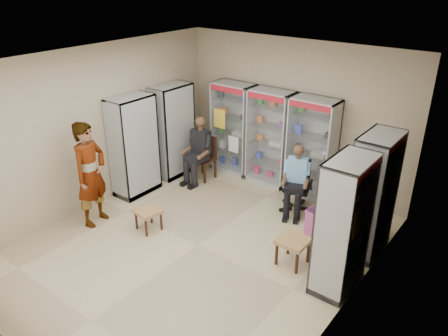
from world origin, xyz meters
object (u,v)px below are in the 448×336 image
Objects in this scene: cabinet_right_near at (343,226)px; standing_man at (91,174)px; cabinet_back_right at (312,149)px; woven_stool_b at (149,220)px; cabinet_right_far at (373,195)px; pink_trunk at (326,223)px; woven_stool_a at (293,251)px; cabinet_back_mid at (270,138)px; cabinet_back_left at (233,128)px; wooden_chair at (203,158)px; seated_shopkeeper at (297,181)px; cabinet_left_near at (134,146)px; cabinet_left_far at (173,131)px; office_chair at (297,186)px.

standing_man is (-4.18, -1.04, -0.05)m from cabinet_right_near.
woven_stool_b is (-1.60, -2.88, -0.81)m from cabinet_back_right.
cabinet_back_right is 1.00× the size of cabinet_right_far.
standing_man is at bearing -149.06° from pink_trunk.
cabinet_right_near is 4.50× the size of woven_stool_a.
cabinet_back_mid is at bearing 49.16° from cabinet_right_near.
cabinet_back_left and cabinet_right_far have the same top height.
cabinet_right_far reaches higher than wooden_chair.
cabinet_back_mid is 1.59× the size of seated_shopkeeper.
cabinet_right_near reaches higher than woven_stool_b.
cabinet_back_right is 1.98m from cabinet_right_far.
woven_stool_b is at bearing 55.32° from cabinet_left_near.
cabinet_back_right and cabinet_left_far have the same top height.
woven_stool_b is (0.55, -2.15, -0.28)m from wooden_chair.
cabinet_back_left reaches higher than woven_stool_a.
cabinet_left_far is 3.88× the size of pink_trunk.
office_chair reaches higher than woven_stool_b.
cabinet_back_mid is 2.10m from cabinet_left_far.
cabinet_back_right is 2.33m from wooden_chair.
cabinet_left_near is 2.13× the size of wooden_chair.
cabinet_left_near is 3.94m from pink_trunk.
cabinet_back_mid reaches higher than pink_trunk.
woven_stool_b is at bearing -84.07° from cabinet_back_left.
seated_shopkeeper reaches higher than office_chair.
cabinet_left_near is at bearing -167.32° from pink_trunk.
seated_shopkeeper is at bearing -20.27° from cabinet_back_left.
cabinet_right_far is 1.66m from office_chair.
woven_stool_b is (-1.71, -2.19, -0.30)m from office_chair.
cabinet_left_near is 3.27m from office_chair.
woven_stool_a is (3.03, -1.46, -0.25)m from wooden_chair.
cabinet_back_right reaches higher than standing_man.
wooden_chair is at bearing 152.39° from cabinet_left_near.
cabinet_back_mid is 2.82m from cabinet_right_far.
cabinet_right_far is (3.53, -1.13, 0.00)m from cabinet_back_left.
woven_stool_a is at bearing -50.19° from cabinet_back_mid.
cabinet_left_near is 5.14× the size of woven_stool_b.
wooden_chair is 0.95× the size of office_chair.
standing_man is (-3.49, -2.09, 0.70)m from pink_trunk.
cabinet_back_right is 2.98m from cabinet_left_far.
cabinet_back_right is 1.05× the size of standing_man.
pink_trunk is at bearing -31.96° from cabinet_back_mid.
wooden_chair is at bearing 160.12° from seated_shopkeeper.
pink_trunk reaches higher than woven_stool_a.
woven_stool_a is at bearing 71.21° from cabinet_left_far.
pink_trunk is (3.77, 0.85, -0.75)m from cabinet_left_near.
cabinet_back_mid is 2.13× the size of wooden_chair.
cabinet_back_right and cabinet_left_near have the same top height.
standing_man is at bearing 104.03° from cabinet_right_near.
cabinet_back_mid and cabinet_back_right have the same top height.
cabinet_back_left is 1.59× the size of seated_shopkeeper.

